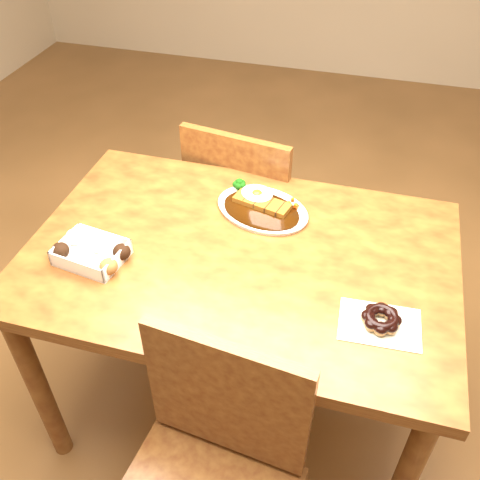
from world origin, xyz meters
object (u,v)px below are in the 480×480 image
(table, at_px, (240,277))
(donut_box, at_px, (91,252))
(chair_far, at_px, (248,209))
(katsu_curry_plate, at_px, (262,206))
(pon_de_ring, at_px, (381,319))

(table, height_order, donut_box, donut_box)
(chair_far, bearing_deg, donut_box, 76.73)
(katsu_curry_plate, relative_size, donut_box, 1.59)
(pon_de_ring, bearing_deg, table, 157.84)
(katsu_curry_plate, xyz_separation_m, donut_box, (-0.40, -0.34, 0.01))
(pon_de_ring, bearing_deg, katsu_curry_plate, 136.63)
(table, height_order, katsu_curry_plate, katsu_curry_plate)
(donut_box, height_order, pon_de_ring, donut_box)
(table, distance_m, pon_de_ring, 0.45)
(katsu_curry_plate, bearing_deg, pon_de_ring, -43.37)
(chair_far, height_order, donut_box, chair_far)
(table, xyz_separation_m, katsu_curry_plate, (0.01, 0.20, 0.11))
(donut_box, xyz_separation_m, pon_de_ring, (0.79, -0.03, -0.01))
(katsu_curry_plate, distance_m, pon_de_ring, 0.53)
(chair_far, xyz_separation_m, katsu_curry_plate, (0.13, -0.33, 0.29))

